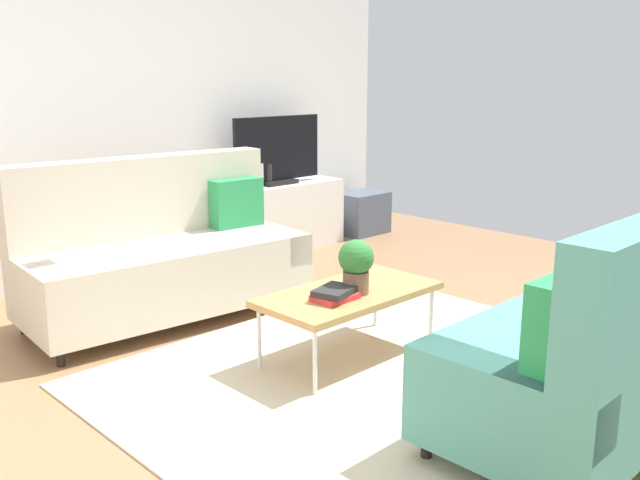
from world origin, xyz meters
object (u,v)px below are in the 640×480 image
(couch_beige, at_px, (163,255))
(tv, at_px, (277,151))
(storage_trunk, at_px, (362,213))
(potted_plant, at_px, (356,264))
(vase_1, at_px, (241,177))
(bottle_1, at_px, (269,175))
(couch_green, at_px, (610,339))
(vase_0, at_px, (224,182))
(coffee_table, at_px, (349,295))
(bottle_0, at_px, (261,175))
(table_book_0, at_px, (335,297))
(tv_console, at_px, (277,217))

(couch_beige, distance_m, tv, 2.08)
(storage_trunk, height_order, potted_plant, potted_plant)
(vase_1, xyz_separation_m, bottle_1, (0.26, -0.09, 0.00))
(tv, xyz_separation_m, vase_1, (-0.38, 0.07, -0.21))
(couch_green, bearing_deg, tv, 72.39)
(vase_0, bearing_deg, coffee_table, -109.80)
(potted_plant, distance_m, bottle_0, 2.64)
(table_book_0, bearing_deg, bottle_0, 59.22)
(table_book_0, height_order, vase_1, vase_1)
(tv_console, distance_m, potted_plant, 2.79)
(couch_green, height_order, bottle_0, couch_green)
(vase_0, bearing_deg, couch_beige, -142.39)
(couch_green, distance_m, coffee_table, 1.45)
(couch_green, bearing_deg, bottle_1, 74.10)
(tv, bearing_deg, bottle_1, -170.96)
(tv, distance_m, bottle_0, 0.30)
(couch_beige, relative_size, vase_1, 9.90)
(couch_green, xyz_separation_m, vase_0, (0.57, 3.79, 0.27))
(coffee_table, relative_size, storage_trunk, 2.12)
(couch_beige, distance_m, bottle_1, 1.92)
(tv, distance_m, vase_1, 0.44)
(coffee_table, distance_m, vase_0, 2.54)
(couch_beige, relative_size, vase_0, 13.92)
(couch_green, distance_m, vase_1, 3.88)
(table_book_0, bearing_deg, couch_beige, 97.77)
(potted_plant, bearing_deg, tv, 58.59)
(storage_trunk, bearing_deg, tv, 175.84)
(tv_console, bearing_deg, storage_trunk, -5.19)
(vase_0, distance_m, vase_1, 0.20)
(couch_beige, distance_m, vase_1, 1.74)
(table_book_0, distance_m, vase_1, 2.74)
(tv, xyz_separation_m, bottle_0, (-0.22, -0.02, -0.20))
(couch_green, bearing_deg, potted_plant, 101.65)
(potted_plant, height_order, table_book_0, potted_plant)
(storage_trunk, distance_m, table_book_0, 3.55)
(bottle_0, bearing_deg, couch_green, -104.05)
(tv, xyz_separation_m, table_book_0, (-1.61, -2.36, -0.52))
(bottle_0, bearing_deg, vase_1, 150.82)
(potted_plant, bearing_deg, couch_green, -77.86)
(couch_green, xyz_separation_m, tv_console, (1.15, 3.74, -0.12))
(coffee_table, distance_m, table_book_0, 0.19)
(storage_trunk, xyz_separation_m, vase_1, (-1.48, 0.15, 0.52))
(couch_beige, relative_size, storage_trunk, 3.78)
(couch_green, relative_size, vase_1, 9.61)
(tv_console, height_order, storage_trunk, tv_console)
(couch_beige, height_order, vase_0, couch_beige)
(storage_trunk, xyz_separation_m, table_book_0, (-2.71, -2.28, 0.22))
(storage_trunk, relative_size, table_book_0, 2.17)
(storage_trunk, distance_m, bottle_0, 1.42)
(tv_console, distance_m, bottle_1, 0.44)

